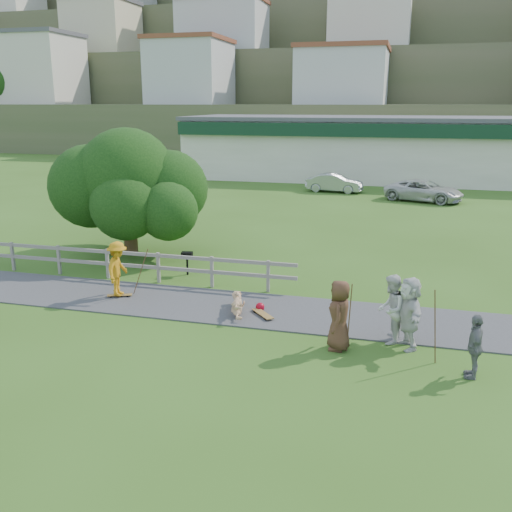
% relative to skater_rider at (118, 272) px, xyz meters
% --- Properties ---
extents(ground, '(260.00, 260.00, 0.00)m').
position_rel_skater_rider_xyz_m(ground, '(2.57, -1.46, -0.89)').
color(ground, '#335718').
rests_on(ground, ground).
extents(path, '(34.00, 3.00, 0.04)m').
position_rel_skater_rider_xyz_m(path, '(2.57, 0.04, -0.87)').
color(path, '#38383A').
rests_on(path, ground).
extents(fence, '(15.05, 0.10, 1.10)m').
position_rel_skater_rider_xyz_m(fence, '(-2.05, 1.84, -0.17)').
color(fence, slate).
rests_on(fence, ground).
extents(strip_mall, '(32.50, 10.75, 5.10)m').
position_rel_skater_rider_xyz_m(strip_mall, '(6.57, 33.48, 1.68)').
color(strip_mall, beige).
rests_on(strip_mall, ground).
extents(hillside, '(220.00, 67.00, 47.50)m').
position_rel_skater_rider_xyz_m(hillside, '(2.57, 89.85, 13.52)').
color(hillside, '#495733').
rests_on(hillside, ground).
extents(skater_rider, '(0.77, 1.21, 1.79)m').
position_rel_skater_rider_xyz_m(skater_rider, '(0.00, 0.00, 0.00)').
color(skater_rider, orange).
rests_on(skater_rider, ground).
extents(skater_fallen, '(1.78, 0.89, 0.63)m').
position_rel_skater_rider_xyz_m(skater_fallen, '(4.17, -0.38, -0.58)').
color(skater_fallen, tan).
rests_on(skater_fallen, ground).
extents(spectator_a, '(0.81, 0.98, 1.87)m').
position_rel_skater_rider_xyz_m(spectator_a, '(8.69, -1.40, 0.04)').
color(spectator_a, silver).
rests_on(spectator_a, ground).
extents(spectator_b, '(0.42, 0.92, 1.55)m').
position_rel_skater_rider_xyz_m(spectator_b, '(10.64, -2.95, -0.12)').
color(spectator_b, slate).
rests_on(spectator_b, ground).
extents(spectator_c, '(0.62, 0.92, 1.86)m').
position_rel_skater_rider_xyz_m(spectator_c, '(7.43, -2.18, 0.03)').
color(spectator_c, '#543321').
rests_on(spectator_c, ground).
extents(spectator_d, '(1.20, 1.86, 1.92)m').
position_rel_skater_rider_xyz_m(spectator_d, '(9.15, -1.62, 0.07)').
color(spectator_d, silver).
rests_on(spectator_d, ground).
extents(car_silver, '(4.10, 1.78, 1.31)m').
position_rel_skater_rider_xyz_m(car_silver, '(3.82, 24.79, -0.24)').
color(car_silver, '#A2A4AA').
rests_on(car_silver, ground).
extents(car_white, '(5.40, 3.68, 1.37)m').
position_rel_skater_rider_xyz_m(car_white, '(9.94, 22.34, -0.21)').
color(car_white, beige).
rests_on(car_white, ground).
extents(tree, '(6.55, 6.55, 4.18)m').
position_rel_skater_rider_xyz_m(tree, '(-2.24, 5.26, 1.20)').
color(tree, black).
rests_on(tree, ground).
extents(bbq, '(0.45, 0.38, 0.87)m').
position_rel_skater_rider_xyz_m(bbq, '(1.20, 3.00, -0.46)').
color(bbq, black).
rests_on(bbq, ground).
extents(longboard_rider, '(0.82, 0.47, 0.09)m').
position_rel_skater_rider_xyz_m(longboard_rider, '(0.00, 0.00, -0.85)').
color(longboard_rider, brown).
rests_on(longboard_rider, ground).
extents(longboard_fallen, '(0.85, 0.90, 0.11)m').
position_rel_skater_rider_xyz_m(longboard_fallen, '(4.97, -0.48, -0.84)').
color(longboard_fallen, brown).
rests_on(longboard_fallen, ground).
extents(helmet, '(0.27, 0.27, 0.27)m').
position_rel_skater_rider_xyz_m(helmet, '(4.77, -0.03, -0.76)').
color(helmet, '#9D0719').
rests_on(helmet, ground).
extents(pole_rider, '(0.03, 0.03, 1.72)m').
position_rel_skater_rider_xyz_m(pole_rider, '(0.60, 0.40, -0.03)').
color(pole_rider, brown).
rests_on(pole_rider, ground).
extents(pole_spec_left, '(0.03, 0.03, 1.82)m').
position_rel_skater_rider_xyz_m(pole_spec_left, '(7.69, -2.26, 0.02)').
color(pole_spec_left, brown).
rests_on(pole_spec_left, ground).
extents(pole_spec_right, '(0.03, 0.03, 1.89)m').
position_rel_skater_rider_xyz_m(pole_spec_right, '(9.77, -2.40, 0.05)').
color(pole_spec_right, brown).
rests_on(pole_spec_right, ground).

